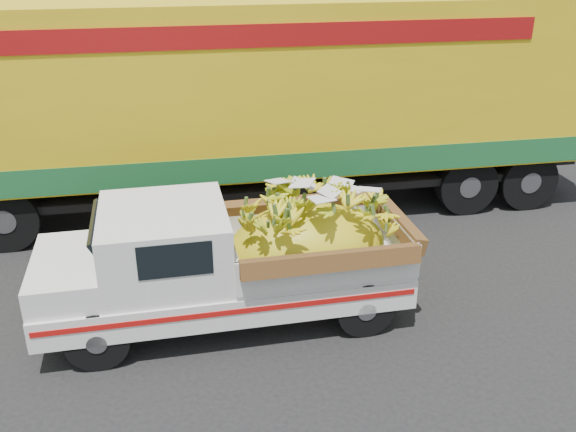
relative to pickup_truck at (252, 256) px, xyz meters
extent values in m
plane|color=black|center=(1.33, 0.30, -0.90)|extent=(100.00, 100.00, 0.00)
cube|color=gray|center=(1.33, 6.10, -0.82)|extent=(60.00, 0.25, 0.15)
cube|color=gray|center=(1.33, 8.20, -0.83)|extent=(60.00, 4.00, 0.14)
cylinder|color=black|center=(-2.02, -0.67, -0.51)|extent=(0.77, 0.25, 0.77)
cylinder|color=black|center=(-1.97, 0.81, -0.51)|extent=(0.77, 0.25, 0.77)
cylinder|color=black|center=(1.31, -0.78, -0.51)|extent=(0.77, 0.25, 0.77)
cylinder|color=black|center=(1.36, 0.69, -0.51)|extent=(0.77, 0.25, 0.77)
cube|color=silver|center=(-0.38, 0.01, -0.33)|extent=(4.80, 1.88, 0.39)
cube|color=#A50F0C|center=(-0.41, -0.85, -0.27)|extent=(4.65, 0.17, 0.07)
cube|color=silver|center=(-2.71, 0.10, -0.44)|extent=(0.16, 1.68, 0.14)
cube|color=silver|center=(-2.32, 0.08, 0.04)|extent=(0.91, 1.64, 0.36)
cube|color=silver|center=(-1.11, 0.04, 0.32)|extent=(1.62, 1.70, 0.91)
cube|color=black|center=(-1.04, -0.79, 0.49)|extent=(0.86, 0.04, 0.42)
cube|color=silver|center=(0.83, -0.03, 0.12)|extent=(2.38, 1.80, 0.52)
ellipsoid|color=gold|center=(0.73, -0.03, 0.01)|extent=(2.15, 1.45, 1.29)
cylinder|color=black|center=(5.68, 2.38, -0.35)|extent=(1.12, 0.38, 1.10)
cylinder|color=black|center=(5.79, 4.38, -0.35)|extent=(1.12, 0.38, 1.10)
cylinder|color=black|center=(4.48, 2.45, -0.35)|extent=(1.12, 0.38, 1.10)
cylinder|color=black|center=(4.59, 4.44, -0.35)|extent=(1.12, 0.38, 1.10)
cylinder|color=black|center=(-3.51, 2.91, -0.35)|extent=(1.12, 0.38, 1.10)
cylinder|color=black|center=(-3.39, 4.91, -0.35)|extent=(1.12, 0.38, 1.10)
cube|color=black|center=(1.04, 3.65, -0.12)|extent=(12.04, 1.69, 0.36)
cube|color=gold|center=(1.04, 3.65, 1.48)|extent=(11.89, 3.18, 2.84)
cube|color=#195A2A|center=(1.04, 3.65, 0.31)|extent=(11.95, 3.20, 0.45)
cube|color=maroon|center=(0.97, 2.39, 2.45)|extent=(8.39, 0.51, 0.35)
camera|label=1|loc=(-1.35, -7.36, 3.97)|focal=40.00mm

